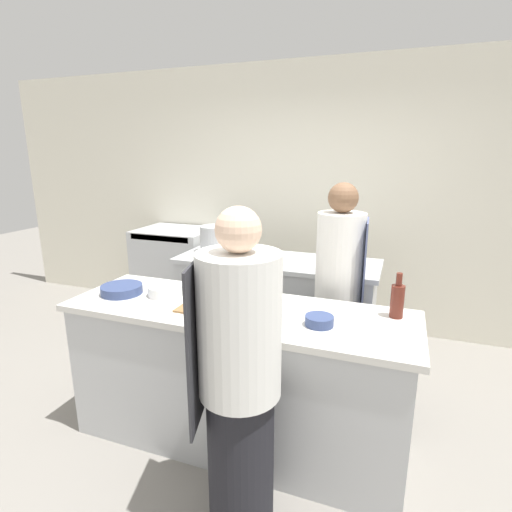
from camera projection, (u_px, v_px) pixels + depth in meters
The scene contains 16 objects.
ground_plane at pixel (238, 436), 2.72m from camera, with size 16.00×16.00×0.00m, color gray.
wall_back at pixel (313, 198), 4.30m from camera, with size 8.00×0.06×2.80m.
prep_counter at pixel (237, 375), 2.60m from camera, with size 2.19×0.71×0.94m.
pass_counter at pixel (276, 307), 3.74m from camera, with size 1.83×0.68×0.94m.
oven_range at pixel (177, 273), 4.68m from camera, with size 0.84×0.67×1.03m.
chef_at_prep_near at pixel (239, 381), 1.90m from camera, with size 0.45×0.43×1.66m.
chef_at_stove at pixel (338, 298), 2.93m from camera, with size 0.36×0.35×1.68m.
bottle_olive_oil at pixel (236, 312), 2.19m from camera, with size 0.07×0.07×0.23m.
bottle_vinegar at pixel (202, 280), 2.75m from camera, with size 0.07×0.07×0.21m.
bottle_wine at pixel (397, 300), 2.32m from camera, with size 0.08×0.08×0.27m.
bowl_mixing_large at pixel (122, 289), 2.73m from camera, with size 0.28×0.28×0.06m.
bowl_prep_small at pixel (165, 290), 2.70m from camera, with size 0.23×0.23×0.07m.
bowl_ceramic_blue at pixel (319, 321), 2.23m from camera, with size 0.16×0.16×0.06m.
cup at pixel (273, 312), 2.30m from camera, with size 0.09×0.09×0.09m.
cutting_board at pixel (212, 308), 2.47m from camera, with size 0.40×0.26×0.01m.
stockpot at pixel (215, 239), 3.86m from camera, with size 0.29×0.29×0.26m.
Camera 1 is at (0.92, -2.14, 1.87)m, focal length 28.00 mm.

